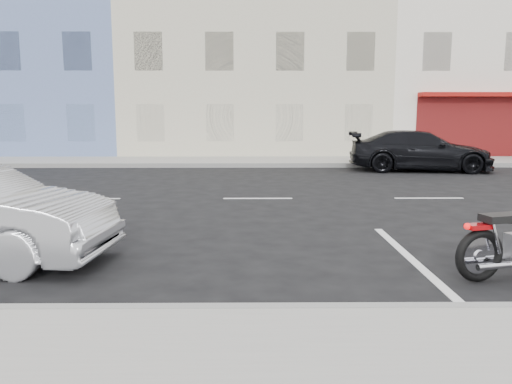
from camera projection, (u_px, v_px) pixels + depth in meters
ground at (343, 198)px, 11.62m from camera, size 120.00×120.00×0.00m
sidewalk_far at (181, 161)px, 20.16m from camera, size 80.00×3.40×0.15m
curb_far at (175, 165)px, 18.48m from camera, size 80.00×0.12×0.16m
bldg_blue at (29, 29)px, 26.61m from camera, size 12.00×12.00×13.00m
bldg_cream at (254, 44)px, 26.83m from camera, size 12.00×12.00×11.50m
bldg_corner at (495, 34)px, 26.88m from camera, size 14.00×12.00×12.50m
car_far at (420, 151)px, 17.30m from camera, size 5.04×2.56×1.40m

